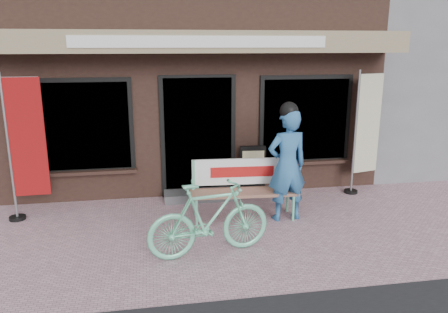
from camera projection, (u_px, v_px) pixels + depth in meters
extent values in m
plane|color=#BE919D|center=(215.00, 241.00, 6.21)|extent=(70.00, 70.00, 0.00)
cube|color=black|center=(184.00, 83.00, 10.54)|extent=(7.00, 6.00, 3.60)
cube|color=gray|center=(199.00, 42.00, 7.10)|extent=(7.00, 0.80, 0.35)
cube|color=white|center=(202.00, 42.00, 6.71)|extent=(4.00, 0.02, 0.18)
cube|color=black|center=(198.00, 137.00, 7.83)|extent=(1.20, 0.06, 2.10)
cube|color=black|center=(198.00, 137.00, 7.82)|extent=(1.35, 0.04, 2.20)
cube|color=black|center=(81.00, 127.00, 7.44)|extent=(1.60, 0.06, 1.50)
cube|color=black|center=(305.00, 120.00, 8.09)|extent=(1.60, 0.06, 1.50)
cube|color=black|center=(81.00, 127.00, 7.43)|extent=(1.75, 0.04, 1.65)
cube|color=black|center=(305.00, 120.00, 8.08)|extent=(1.75, 0.04, 1.65)
cube|color=black|center=(85.00, 172.00, 7.58)|extent=(1.80, 0.18, 0.06)
cube|color=black|center=(304.00, 162.00, 8.23)|extent=(1.80, 0.18, 0.06)
cube|color=#59595B|center=(200.00, 195.00, 7.86)|extent=(1.30, 0.45, 0.15)
cylinder|color=#6FD8A8|center=(197.00, 212.00, 6.72)|extent=(0.04, 0.04, 0.40)
cylinder|color=#6FD8A8|center=(195.00, 204.00, 7.09)|extent=(0.04, 0.04, 0.40)
cylinder|color=#6FD8A8|center=(293.00, 208.00, 6.88)|extent=(0.04, 0.04, 0.40)
cylinder|color=#6FD8A8|center=(287.00, 200.00, 7.25)|extent=(0.04, 0.04, 0.40)
cube|color=#956651|center=(244.00, 192.00, 6.93)|extent=(1.74, 0.53, 0.05)
cylinder|color=#6FD8A8|center=(194.00, 176.00, 6.97)|extent=(0.04, 0.04, 0.52)
cylinder|color=#6FD8A8|center=(289.00, 173.00, 7.13)|extent=(0.04, 0.04, 0.52)
cube|color=white|center=(242.00, 171.00, 7.06)|extent=(1.62, 0.14, 0.43)
cube|color=#B21414|center=(242.00, 172.00, 7.04)|extent=(1.03, 0.07, 0.17)
cylinder|color=#6FD8A8|center=(193.00, 184.00, 6.80)|extent=(0.06, 0.42, 0.04)
cylinder|color=#6FD8A8|center=(294.00, 181.00, 6.97)|extent=(0.06, 0.42, 0.04)
imported|color=#2E679E|center=(287.00, 166.00, 6.78)|extent=(0.70, 0.51, 1.77)
sphere|color=black|center=(289.00, 111.00, 6.56)|extent=(0.32, 0.32, 0.28)
imported|color=#6FD8A8|center=(209.00, 219.00, 5.70)|extent=(1.72, 0.76, 1.00)
cylinder|color=gray|center=(9.00, 149.00, 6.68)|extent=(0.04, 0.04, 2.32)
cylinder|color=gray|center=(19.00, 77.00, 6.46)|extent=(0.53, 0.04, 0.03)
cube|color=maroon|center=(27.00, 138.00, 6.69)|extent=(0.53, 0.05, 1.85)
cylinder|color=black|center=(18.00, 218.00, 6.96)|extent=(0.26, 0.26, 0.05)
cylinder|color=gray|center=(355.00, 133.00, 7.93)|extent=(0.04, 0.04, 2.28)
cylinder|color=gray|center=(371.00, 74.00, 7.76)|extent=(0.51, 0.14, 0.02)
cube|color=beige|center=(368.00, 124.00, 7.99)|extent=(0.51, 0.15, 1.81)
cylinder|color=black|center=(351.00, 191.00, 8.21)|extent=(0.30, 0.30, 0.05)
cube|color=black|center=(253.00, 171.00, 7.98)|extent=(0.47, 0.12, 0.93)
cube|color=beige|center=(253.00, 166.00, 7.91)|extent=(0.39, 0.05, 0.57)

